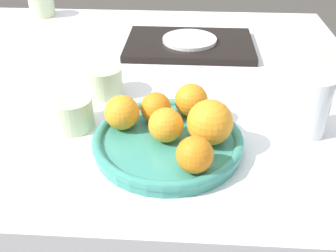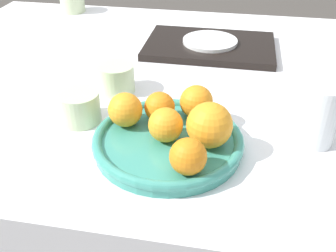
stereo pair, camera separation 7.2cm
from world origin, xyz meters
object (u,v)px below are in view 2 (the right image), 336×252
orange_1 (196,102)px  orange_5 (209,125)px  fruit_platter (168,141)px  orange_0 (166,125)px  orange_4 (125,110)px  water_glass (318,115)px  cup_2 (79,107)px  orange_3 (160,107)px  side_plate (210,41)px  serving_tray (210,46)px  orange_2 (188,156)px  cup_3 (116,78)px  cup_0 (72,1)px

orange_1 → orange_5: bearing=-69.7°
fruit_platter → orange_0: bearing=-145.0°
orange_4 → water_glass: size_ratio=0.55×
cup_2 → orange_0: bearing=-18.6°
orange_3 → side_plate: orange_3 is taller
orange_0 → side_plate: bearing=86.0°
orange_4 → serving_tray: size_ratio=0.18×
orange_2 → orange_3: size_ratio=1.03×
orange_1 → cup_2: orange_1 is taller
cup_3 → serving_tray: bearing=56.9°
orange_3 → orange_4: orange_4 is taller
cup_0 → orange_5: bearing=-53.4°
fruit_platter → orange_4: orange_4 is taller
orange_0 → serving_tray: 0.51m
fruit_platter → cup_2: 0.21m
orange_1 → cup_2: bearing=-173.6°
orange_1 → side_plate: bearing=91.3°
orange_1 → orange_5: orange_5 is taller
orange_3 → serving_tray: size_ratio=0.16×
serving_tray → cup_0: (-0.53, 0.27, 0.03)m
orange_0 → orange_5: (0.08, -0.00, 0.01)m
orange_1 → cup_0: (-0.54, 0.68, -0.02)m
water_glass → cup_0: bearing=137.8°
orange_3 → orange_4: bearing=-156.2°
fruit_platter → cup_0: 0.92m
fruit_platter → water_glass: 0.29m
water_glass → serving_tray: bearing=119.3°
fruit_platter → orange_2: bearing=-60.5°
cup_0 → orange_2: bearing=-57.4°
orange_1 → cup_2: 0.24m
orange_3 → orange_5: 0.12m
orange_4 → serving_tray: (0.12, 0.47, -0.05)m
side_plate → orange_1: bearing=-88.7°
water_glass → orange_3: bearing=-177.7°
orange_2 → orange_4: size_ratio=0.93×
orange_3 → water_glass: bearing=2.3°
orange_4 → cup_3: orange_4 is taller
orange_2 → cup_0: orange_2 is taller
orange_5 → cup_3: size_ratio=0.97×
orange_3 → serving_tray: 0.45m
orange_4 → cup_2: (-0.11, 0.03, -0.02)m
orange_1 → water_glass: bearing=-4.0°
fruit_platter → orange_0: size_ratio=4.41×
fruit_platter → orange_0: 0.04m
side_plate → orange_5: bearing=-85.0°
orange_1 → cup_3: orange_1 is taller
water_glass → fruit_platter: bearing=-164.9°
orange_5 → orange_4: bearing=167.2°
orange_5 → cup_2: (-0.27, 0.07, -0.03)m
orange_4 → water_glass: bearing=6.2°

